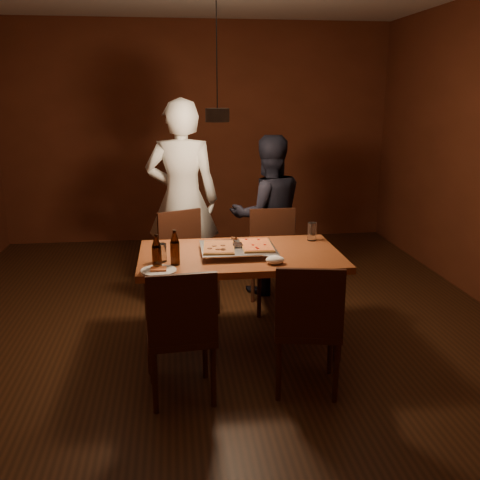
{
  "coord_description": "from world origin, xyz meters",
  "views": [
    {
      "loc": [
        -0.34,
        -4.06,
        1.9
      ],
      "look_at": [
        0.14,
        -0.25,
        0.85
      ],
      "focal_mm": 40.0,
      "sensor_mm": 36.0,
      "label": 1
    }
  ],
  "objects": [
    {
      "name": "room_shell",
      "position": [
        0.0,
        0.0,
        1.4
      ],
      "size": [
        6.0,
        6.0,
        6.0
      ],
      "color": "#351C0E",
      "rests_on": "ground"
    },
    {
      "name": "dining_table",
      "position": [
        0.14,
        -0.25,
        0.68
      ],
      "size": [
        1.5,
        0.9,
        0.75
      ],
      "color": "#984C26",
      "rests_on": "floor"
    },
    {
      "name": "chair_far_left",
      "position": [
        -0.26,
        0.55,
        0.54
      ],
      "size": [
        0.56,
        0.56,
        0.49
      ],
      "rotation": [
        0.0,
        0.0,
        3.57
      ],
      "color": "#38190F",
      "rests_on": "floor"
    },
    {
      "name": "chair_far_right",
      "position": [
        0.55,
        0.52,
        0.54
      ],
      "size": [
        0.42,
        0.42,
        0.49
      ],
      "rotation": [
        0.0,
        0.0,
        3.15
      ],
      "color": "#38190F",
      "rests_on": "floor"
    },
    {
      "name": "chair_near_left",
      "position": [
        -0.32,
        -1.0,
        0.54
      ],
      "size": [
        0.45,
        0.45,
        0.49
      ],
      "rotation": [
        0.0,
        0.0,
        0.08
      ],
      "color": "#38190F",
      "rests_on": "floor"
    },
    {
      "name": "chair_near_right",
      "position": [
        0.48,
        -1.01,
        0.54
      ],
      "size": [
        0.49,
        0.49,
        0.49
      ],
      "rotation": [
        0.0,
        0.0,
        -0.19
      ],
      "color": "#38190F",
      "rests_on": "floor"
    },
    {
      "name": "pizza_tray",
      "position": [
        0.12,
        -0.26,
        0.77
      ],
      "size": [
        0.59,
        0.5,
        0.05
      ],
      "primitive_type": "cube",
      "rotation": [
        0.0,
        0.0,
        -0.1
      ],
      "color": "silver",
      "rests_on": "dining_table"
    },
    {
      "name": "pizza_meat",
      "position": [
        -0.02,
        -0.27,
        0.81
      ],
      "size": [
        0.25,
        0.37,
        0.02
      ],
      "primitive_type": "cube",
      "rotation": [
        0.0,
        0.0,
        -0.08
      ],
      "color": "maroon",
      "rests_on": "pizza_tray"
    },
    {
      "name": "pizza_cheese",
      "position": [
        0.26,
        -0.25,
        0.81
      ],
      "size": [
        0.23,
        0.36,
        0.02
      ],
      "primitive_type": "cube",
      "rotation": [
        0.0,
        0.0,
        -0.02
      ],
      "color": "gold",
      "rests_on": "pizza_tray"
    },
    {
      "name": "spatula",
      "position": [
        0.13,
        -0.23,
        0.81
      ],
      "size": [
        0.12,
        0.25,
        0.04
      ],
      "primitive_type": null,
      "rotation": [
        0.0,
        0.0,
        0.14
      ],
      "color": "silver",
      "rests_on": "pizza_tray"
    },
    {
      "name": "beer_bottle_a",
      "position": [
        -0.47,
        -0.56,
        0.87
      ],
      "size": [
        0.06,
        0.06,
        0.24
      ],
      "color": "black",
      "rests_on": "dining_table"
    },
    {
      "name": "beer_bottle_b",
      "position": [
        -0.35,
        -0.47,
        0.87
      ],
      "size": [
        0.07,
        0.07,
        0.25
      ],
      "color": "black",
      "rests_on": "dining_table"
    },
    {
      "name": "water_glass_left",
      "position": [
        -0.45,
        -0.39,
        0.81
      ],
      "size": [
        0.08,
        0.08,
        0.13
      ],
      "primitive_type": "cylinder",
      "color": "silver",
      "rests_on": "dining_table"
    },
    {
      "name": "water_glass_right",
      "position": [
        0.76,
        0.03,
        0.82
      ],
      "size": [
        0.07,
        0.07,
        0.15
      ],
      "primitive_type": "cylinder",
      "color": "silver",
      "rests_on": "dining_table"
    },
    {
      "name": "plate_slice",
      "position": [
        -0.46,
        -0.63,
        0.76
      ],
      "size": [
        0.24,
        0.24,
        0.03
      ],
      "color": "white",
      "rests_on": "dining_table"
    },
    {
      "name": "napkin",
      "position": [
        0.35,
        -0.54,
        0.78
      ],
      "size": [
        0.13,
        0.1,
        0.06
      ],
      "primitive_type": "ellipsoid",
      "color": "white",
      "rests_on": "dining_table"
    },
    {
      "name": "diner_white",
      "position": [
        -0.26,
        0.94,
        0.94
      ],
      "size": [
        0.73,
        0.53,
        1.87
      ],
      "primitive_type": "imported",
      "rotation": [
        0.0,
        0.0,
        3.02
      ],
      "color": "silver",
      "rests_on": "floor"
    },
    {
      "name": "diner_dark",
      "position": [
        0.56,
        0.91,
        0.77
      ],
      "size": [
        0.82,
        0.68,
        1.53
      ],
      "primitive_type": "imported",
      "rotation": [
        0.0,
        0.0,
        3.28
      ],
      "color": "black",
      "rests_on": "floor"
    },
    {
      "name": "pendant_lamp",
      "position": [
        0.0,
        0.0,
        1.76
      ],
      "size": [
        0.18,
        0.18,
        1.1
      ],
      "color": "black",
      "rests_on": "ceiling"
    }
  ]
}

